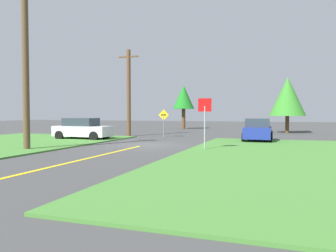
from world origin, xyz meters
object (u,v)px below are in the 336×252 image
car_on_crossroad (258,130)px  direction_sign (164,120)px  oak_tree_left (288,97)px  utility_pole_mid (129,92)px  pine_tree_center (184,97)px  parked_car_near_building (82,129)px  utility_pole_near (25,63)px  stop_sign (205,114)px

car_on_crossroad → direction_sign: (-7.61, 1.61, 0.62)m
car_on_crossroad → oak_tree_left: (2.13, 11.37, 2.85)m
utility_pole_mid → pine_tree_center: bearing=86.7°
direction_sign → utility_pole_mid: bearing=175.4°
parked_car_near_building → oak_tree_left: (14.73, 14.01, 2.85)m
parked_car_near_building → direction_sign: 6.58m
parked_car_near_building → oak_tree_left: size_ratio=0.77×
parked_car_near_building → pine_tree_center: (2.51, 18.66, 3.15)m
utility_pole_near → stop_sign: bearing=18.5°
stop_sign → parked_car_near_building: stop_sign is taller
utility_pole_near → oak_tree_left: 25.08m
stop_sign → utility_pole_mid: bearing=-52.9°
stop_sign → utility_pole_mid: (-8.57, 8.60, 1.86)m
utility_pole_near → pine_tree_center: bearing=87.2°
parked_car_near_building → utility_pole_near: 8.17m
utility_pole_near → car_on_crossroad: bearing=40.6°
utility_pole_mid → stop_sign: bearing=-45.1°
pine_tree_center → utility_pole_mid: bearing=-93.3°
utility_pole_near → direction_sign: (3.75, 11.36, -3.22)m
car_on_crossroad → utility_pole_near: size_ratio=0.45×
direction_sign → parked_car_near_building: bearing=-139.6°
direction_sign → oak_tree_left: bearing=45.1°
parked_car_near_building → pine_tree_center: size_ratio=0.78×
direction_sign → pine_tree_center: bearing=99.8°
direction_sign → pine_tree_center: (-2.48, 14.41, 2.53)m
car_on_crossroad → direction_sign: 7.80m
parked_car_near_building → direction_sign: bearing=40.5°
utility_pole_mid → oak_tree_left: utility_pole_mid is taller
utility_pole_mid → direction_sign: 4.07m
car_on_crossroad → pine_tree_center: 19.19m
direction_sign → oak_tree_left: 13.97m
stop_sign → utility_pole_mid: utility_pole_mid is taller
direction_sign → pine_tree_center: size_ratio=0.42×
stop_sign → pine_tree_center: (-7.76, 22.74, 2.02)m
parked_car_near_building → pine_tree_center: bearing=82.4°
parked_car_near_building → utility_pole_near: size_ratio=0.47×
direction_sign → pine_tree_center: pine_tree_center is taller
utility_pole_mid → direction_sign: (3.29, -0.27, -2.38)m
oak_tree_left → pine_tree_center: size_ratio=1.02×
utility_pole_near → direction_sign: 12.38m
utility_pole_near → pine_tree_center: (1.27, 25.76, -0.69)m
parked_car_near_building → oak_tree_left: bearing=43.6°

